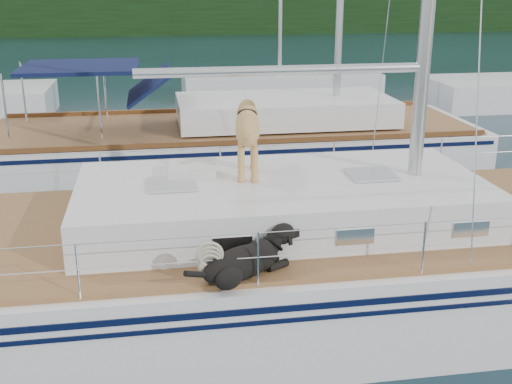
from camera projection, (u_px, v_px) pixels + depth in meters
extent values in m
plane|color=black|center=(222.00, 310.00, 8.68)|extent=(120.00, 120.00, 0.00)
cube|color=#595147|center=(157.00, 26.00, 51.72)|extent=(92.00, 1.00, 1.20)
cube|color=white|center=(221.00, 277.00, 8.52)|extent=(12.00, 3.80, 1.40)
cube|color=#99673D|center=(220.00, 226.00, 8.29)|extent=(11.52, 3.50, 0.06)
cube|color=white|center=(281.00, 200.00, 8.32)|extent=(5.20, 2.50, 0.55)
cylinder|color=silver|center=(283.00, 70.00, 7.78)|extent=(3.60, 0.12, 0.12)
cylinder|color=silver|center=(239.00, 234.00, 6.47)|extent=(10.56, 0.01, 0.01)
cylinder|color=silver|center=(207.00, 148.00, 9.74)|extent=(10.56, 0.01, 0.01)
cube|color=blue|center=(102.00, 189.00, 9.56)|extent=(0.64, 0.51, 0.04)
cube|color=silver|center=(193.00, 170.00, 8.40)|extent=(0.66, 0.56, 0.16)
torus|color=beige|center=(210.00, 254.00, 6.48)|extent=(0.36, 0.11, 0.36)
cube|color=white|center=(233.00, 155.00, 14.62)|extent=(11.00, 3.50, 1.30)
cube|color=#99673D|center=(232.00, 127.00, 14.42)|extent=(10.56, 3.29, 0.06)
cube|color=white|center=(285.00, 110.00, 14.49)|extent=(4.80, 2.30, 0.55)
cube|color=#0F1740|center=(81.00, 67.00, 13.48)|extent=(2.40, 2.30, 0.08)
cube|color=white|center=(279.00, 86.00, 24.14)|extent=(7.20, 3.00, 1.10)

